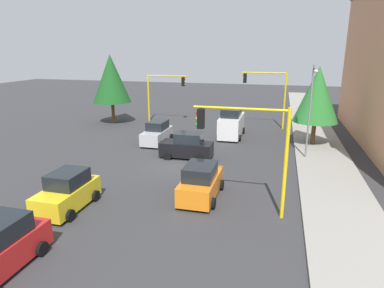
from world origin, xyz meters
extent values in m
plane|color=#353538|center=(0.00, 0.00, 0.00)|extent=(120.00, 120.00, 0.00)
cube|color=gray|center=(-5.00, 10.50, 0.07)|extent=(80.00, 4.00, 0.15)
cube|color=silver|center=(12.30, -3.00, 0.01)|extent=(2.20, 0.36, 0.01)
cone|color=silver|center=(11.00, -3.00, 0.01)|extent=(0.01, 1.10, 1.10)
cylinder|color=yellow|center=(-14.00, -7.50, 2.68)|extent=(0.18, 0.18, 5.36)
cylinder|color=yellow|center=(-14.00, -5.25, 5.21)|extent=(0.12, 4.50, 0.12)
cube|color=black|center=(-14.00, -3.36, 4.63)|extent=(0.36, 0.32, 0.96)
sphere|color=red|center=(-14.00, -3.18, 4.93)|extent=(0.18, 0.18, 0.18)
sphere|color=yellow|center=(-14.00, -3.18, 4.63)|extent=(0.18, 0.18, 0.18)
sphere|color=green|center=(-14.00, -3.18, 4.33)|extent=(0.18, 0.18, 0.18)
cylinder|color=yellow|center=(-14.00, 7.50, 2.94)|extent=(0.18, 0.18, 5.88)
cylinder|color=yellow|center=(-14.00, 5.25, 5.73)|extent=(0.12, 4.50, 0.12)
cube|color=black|center=(-14.00, 3.36, 5.15)|extent=(0.36, 0.32, 0.96)
sphere|color=red|center=(-14.00, 3.18, 5.45)|extent=(0.18, 0.18, 0.18)
sphere|color=yellow|center=(-14.00, 3.18, 5.15)|extent=(0.18, 0.18, 0.18)
sphere|color=green|center=(-14.00, 3.18, 4.85)|extent=(0.18, 0.18, 0.18)
cylinder|color=yellow|center=(6.00, 7.50, 2.75)|extent=(0.18, 0.18, 5.51)
cylinder|color=yellow|center=(6.00, 5.25, 5.36)|extent=(0.12, 4.50, 0.12)
cube|color=black|center=(6.00, 3.36, 4.78)|extent=(0.36, 0.32, 0.96)
sphere|color=red|center=(6.00, 3.18, 5.08)|extent=(0.18, 0.18, 0.18)
sphere|color=yellow|center=(6.00, 3.18, 4.78)|extent=(0.18, 0.18, 0.18)
sphere|color=green|center=(6.00, 3.18, 4.48)|extent=(0.18, 0.18, 0.18)
cylinder|color=slate|center=(-4.00, 9.20, 3.50)|extent=(0.14, 0.14, 7.00)
cylinder|color=slate|center=(-3.10, 9.20, 6.80)|extent=(1.80, 0.10, 0.10)
ellipsoid|color=silver|center=(-2.20, 9.20, 6.65)|extent=(0.56, 0.28, 0.20)
cylinder|color=brown|center=(-8.00, 10.00, 1.16)|extent=(0.36, 0.36, 2.32)
cone|color=#28752D|center=(-8.00, 10.00, 4.44)|extent=(3.71, 3.71, 4.64)
cylinder|color=brown|center=(-12.00, -11.00, 1.29)|extent=(0.36, 0.36, 2.59)
cone|color=#19511E|center=(-12.00, -11.00, 4.97)|extent=(4.14, 4.14, 5.17)
cube|color=white|center=(-9.30, 2.74, 1.09)|extent=(4.80, 1.90, 1.85)
cube|color=black|center=(-9.06, 2.74, 2.40)|extent=(2.50, 1.67, 0.76)
cylinder|color=black|center=(-10.79, 1.73, 0.30)|extent=(0.60, 0.20, 0.60)
cylinder|color=black|center=(-10.79, 3.75, 0.30)|extent=(0.60, 0.20, 0.60)
cylinder|color=black|center=(-7.82, 1.73, 0.30)|extent=(0.60, 0.20, 0.60)
cylinder|color=black|center=(-7.82, 3.75, 0.30)|extent=(0.60, 0.20, 0.60)
cube|color=orange|center=(4.66, 3.08, 0.69)|extent=(4.10, 1.80, 1.05)
cube|color=black|center=(4.86, 3.08, 1.60)|extent=(2.13, 1.58, 0.76)
cylinder|color=black|center=(3.39, 2.12, 0.30)|extent=(0.60, 0.20, 0.60)
cylinder|color=black|center=(3.39, 4.04, 0.30)|extent=(0.60, 0.20, 0.60)
cylinder|color=black|center=(5.93, 2.12, 0.30)|extent=(0.60, 0.20, 0.60)
cylinder|color=black|center=(5.93, 4.04, 0.30)|extent=(0.60, 0.20, 0.60)
cube|color=black|center=(-2.00, 0.36, 0.69)|extent=(1.67, 3.95, 1.05)
cube|color=black|center=(-2.00, 0.56, 1.60)|extent=(1.47, 2.05, 0.76)
cylinder|color=black|center=(-1.11, -0.86, 0.30)|extent=(0.20, 0.60, 0.60)
cylinder|color=black|center=(-2.89, -0.86, 0.30)|extent=(0.20, 0.60, 0.60)
cylinder|color=black|center=(-1.11, 1.59, 0.30)|extent=(0.20, 0.60, 0.60)
cylinder|color=black|center=(-2.89, 1.59, 0.30)|extent=(0.20, 0.60, 0.60)
cube|color=yellow|center=(7.82, -3.32, 0.69)|extent=(3.79, 1.76, 1.05)
cube|color=black|center=(7.63, -3.32, 1.60)|extent=(1.97, 1.54, 0.76)
cylinder|color=black|center=(8.99, -2.39, 0.30)|extent=(0.60, 0.20, 0.60)
cylinder|color=black|center=(8.99, -4.26, 0.30)|extent=(0.60, 0.20, 0.60)
cylinder|color=black|center=(6.65, -2.39, 0.30)|extent=(0.60, 0.20, 0.60)
cylinder|color=black|center=(6.65, -4.26, 0.30)|extent=(0.60, 0.20, 0.60)
cylinder|color=black|center=(11.74, -1.83, 0.30)|extent=(0.60, 0.20, 0.60)
cylinder|color=black|center=(11.74, -3.71, 0.30)|extent=(0.60, 0.20, 0.60)
cube|color=#B2B5BA|center=(-5.30, -3.27, 0.69)|extent=(4.06, 1.67, 1.05)
cube|color=black|center=(-5.50, -3.27, 1.60)|extent=(2.11, 1.47, 0.76)
cylinder|color=black|center=(-4.04, -2.38, 0.30)|extent=(0.60, 0.20, 0.60)
cylinder|color=black|center=(-4.04, -4.17, 0.30)|extent=(0.60, 0.20, 0.60)
cylinder|color=black|center=(-6.56, -2.38, 0.30)|extent=(0.60, 0.20, 0.60)
cylinder|color=black|center=(-6.56, -4.17, 0.30)|extent=(0.60, 0.20, 0.60)
camera|label=1|loc=(21.61, 7.03, 8.03)|focal=31.30mm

